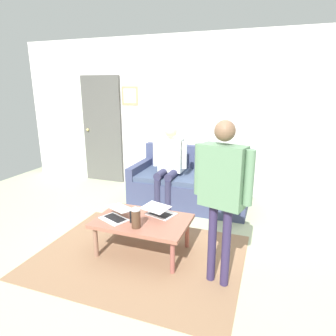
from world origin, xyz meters
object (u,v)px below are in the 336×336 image
person_seated (169,161)px  coffee_table (142,223)px  french_press (136,218)px  interior_door (102,130)px  person_standing (222,184)px  couch (191,185)px  laptop_left (116,215)px  laptop_center (159,212)px

person_seated → coffee_table: bearing=97.2°
coffee_table → french_press: bearing=95.5°
interior_door → person_standing: interior_door is taller
person_standing → coffee_table: bearing=-15.6°
couch → coffee_table: bearing=85.7°
interior_door → person_standing: size_ratio=1.30×
person_standing → person_seated: size_ratio=1.23×
laptop_left → french_press: bearing=158.7°
interior_door → french_press: size_ratio=8.49×
laptop_left → laptop_center: bearing=-151.2°
coffee_table → laptop_left: 0.31m
interior_door → laptop_center: size_ratio=4.96×
laptop_left → person_standing: person_standing is taller
laptop_left → person_standing: bearing=171.7°
couch → person_standing: (-0.79, 1.88, 0.71)m
laptop_center → person_seated: size_ratio=0.32×
laptop_center → person_standing: size_ratio=0.26×
laptop_center → person_seated: 1.31m
couch → person_standing: bearing=112.7°
laptop_center → person_standing: bearing=151.6°
interior_door → french_press: 3.08m
couch → person_seated: person_seated is taller
interior_door → french_press: bearing=127.8°
coffee_table → person_seated: 1.46m
couch → laptop_center: bearing=91.0°
interior_door → coffee_table: size_ratio=1.97×
french_press → person_standing: 1.02m
person_standing → person_seated: 2.00m
french_press → coffee_table: bearing=-84.5°
laptop_center → person_standing: person_standing is taller
coffee_table → laptop_center: laptop_center is taller
person_seated → laptop_left: bearing=85.8°
couch → laptop_left: couch is taller
laptop_left → person_seated: (-0.11, -1.48, 0.28)m
laptop_left → couch: bearing=-103.4°
couch → person_seated: bearing=37.4°
interior_door → person_standing: 3.69m
coffee_table → person_seated: size_ratio=0.81×
french_press → person_seated: bearing=-83.0°
french_press → person_standing: bearing=176.4°
coffee_table → person_standing: size_ratio=0.66×
person_standing → interior_door: bearing=-41.7°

